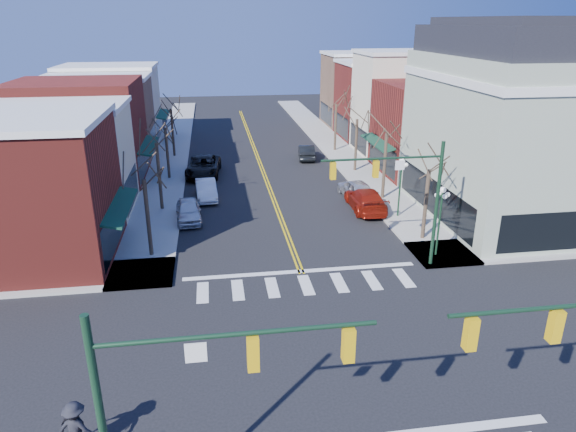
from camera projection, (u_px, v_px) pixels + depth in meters
name	position (u px, v px, depth m)	size (l,w,h in m)	color
ground	(333.00, 356.00, 21.34)	(160.00, 160.00, 0.00)	black
sidewalk_left	(159.00, 205.00, 38.58)	(3.50, 70.00, 0.15)	#9E9B93
sidewalk_right	(382.00, 194.00, 41.00)	(3.50, 70.00, 0.15)	#9E9B93
bldg_left_brick_a	(16.00, 194.00, 28.62)	(10.00, 8.50, 8.00)	maroon
bldg_left_stucco_a	(55.00, 163.00, 35.87)	(10.00, 7.00, 7.50)	beige
bldg_left_brick_b	(80.00, 133.00, 43.08)	(10.00, 9.00, 8.50)	maroon
bldg_left_tan	(99.00, 119.00, 50.83)	(10.00, 7.50, 7.80)	#8B654C
bldg_left_stucco_b	(112.00, 105.00, 57.92)	(10.00, 8.00, 8.20)	beige
bldg_right_brick_a	(438.00, 129.00, 45.85)	(10.00, 8.50, 8.00)	maroon
bldg_right_stucco	(407.00, 104.00, 52.65)	(10.00, 7.00, 10.00)	beige
bldg_right_brick_b	(383.00, 101.00, 59.85)	(10.00, 8.00, 8.50)	maroon
bldg_right_tan	(364.00, 90.00, 67.15)	(10.00, 8.00, 9.00)	#8B654C
victorian_corner	(525.00, 122.00, 34.64)	(12.25, 14.25, 13.30)	#9FAA93
traffic_mast_near_left	(181.00, 400.00, 12.05)	(6.60, 0.28, 7.20)	#14331E
traffic_mast_far_right	(406.00, 188.00, 27.26)	(6.60, 0.28, 7.20)	#14331E
lamppost_corner	(441.00, 210.00, 29.27)	(0.36, 0.36, 4.33)	#14331E
lamppost_midblock	(401.00, 177.00, 35.27)	(0.36, 0.36, 4.33)	#14331E
tree_left_a	(148.00, 219.00, 29.49)	(0.24, 0.24, 4.76)	#382B21
tree_left_b	(159.00, 177.00, 36.83)	(0.24, 0.24, 5.04)	#382B21
tree_left_c	(167.00, 154.00, 44.31)	(0.24, 0.24, 4.55)	#382B21
tree_left_d	(173.00, 133.00, 51.64)	(0.24, 0.24, 4.90)	#382B21
tree_right_a	(426.00, 206.00, 31.84)	(0.24, 0.24, 4.62)	#382B21
tree_right_b	(384.00, 167.00, 39.13)	(0.24, 0.24, 5.18)	#382B21
tree_right_c	(356.00, 146.00, 46.58)	(0.24, 0.24, 4.83)	#382B21
tree_right_d	(335.00, 128.00, 53.95)	(0.24, 0.24, 4.97)	#382B21
car_left_near	(188.00, 211.00, 35.58)	(1.68, 4.17, 1.42)	silver
car_left_mid	(206.00, 190.00, 40.00)	(1.52, 4.35, 1.43)	white
car_left_far	(204.00, 166.00, 45.95)	(2.80, 6.07, 1.69)	black
car_right_near	(366.00, 199.00, 37.58)	(2.24, 5.52, 1.60)	maroon
car_right_mid	(356.00, 189.00, 39.96)	(1.82, 4.53, 1.54)	silver
car_right_far	(306.00, 152.00, 51.48)	(1.51, 4.34, 1.43)	black
pedestrian_dark_a	(74.00, 428.00, 16.26)	(0.97, 0.40, 1.65)	black
pedestrian_dark_b	(76.00, 428.00, 16.10)	(1.22, 0.70, 1.88)	black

